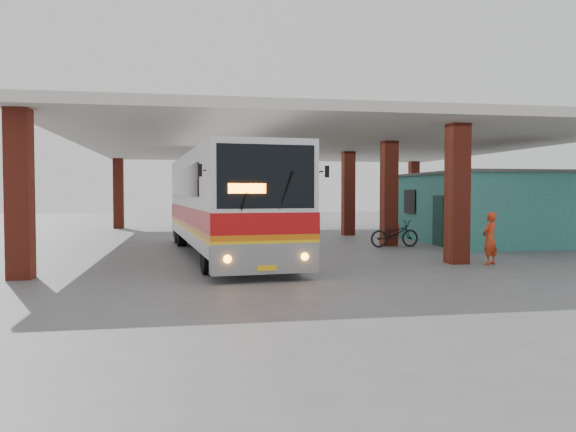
{
  "coord_description": "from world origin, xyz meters",
  "views": [
    {
      "loc": [
        -5.3,
        -19.28,
        2.2
      ],
      "look_at": [
        -1.83,
        0.0,
        1.4
      ],
      "focal_mm": 35.0,
      "sensor_mm": 36.0,
      "label": 1
    }
  ],
  "objects_px": {
    "red_chair": "(395,232)",
    "motorcycle": "(394,234)",
    "coach_bus": "(224,202)",
    "pedestrian": "(490,238)"
  },
  "relations": [
    {
      "from": "red_chair",
      "to": "motorcycle",
      "type": "bearing_deg",
      "value": -133.02
    },
    {
      "from": "coach_bus",
      "to": "motorcycle",
      "type": "distance_m",
      "value": 7.34
    },
    {
      "from": "pedestrian",
      "to": "red_chair",
      "type": "distance_m",
      "value": 10.02
    },
    {
      "from": "coach_bus",
      "to": "red_chair",
      "type": "height_order",
      "value": "coach_bus"
    },
    {
      "from": "pedestrian",
      "to": "red_chair",
      "type": "bearing_deg",
      "value": -123.69
    },
    {
      "from": "coach_bus",
      "to": "pedestrian",
      "type": "xyz_separation_m",
      "value": [
        7.86,
        -4.1,
        -1.08
      ]
    },
    {
      "from": "pedestrian",
      "to": "red_chair",
      "type": "xyz_separation_m",
      "value": [
        0.76,
        9.98,
        -0.48
      ]
    },
    {
      "from": "motorcycle",
      "to": "coach_bus",
      "type": "bearing_deg",
      "value": 98.86
    },
    {
      "from": "red_chair",
      "to": "coach_bus",
      "type": "bearing_deg",
      "value": -167.54
    },
    {
      "from": "motorcycle",
      "to": "pedestrian",
      "type": "xyz_separation_m",
      "value": [
        0.85,
        -5.83,
        0.26
      ]
    }
  ]
}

